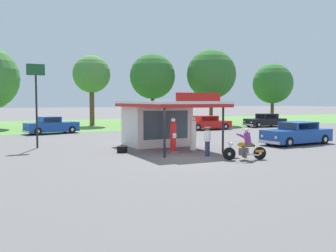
{
  "coord_description": "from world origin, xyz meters",
  "views": [
    {
      "loc": [
        -9.19,
        -16.95,
        2.96
      ],
      "look_at": [
        0.92,
        3.91,
        1.4
      ],
      "focal_mm": 40.28,
      "sensor_mm": 36.0,
      "label": 1
    }
  ],
  "objects_px": {
    "motorcycle_with_rider": "(245,147)",
    "featured_classic_sedan": "(297,134)",
    "parked_car_back_row_centre_left": "(51,126)",
    "gas_pump_nearside": "(173,137)",
    "gas_pump_offside": "(193,135)",
    "roadside_pole_sign": "(36,91)",
    "parked_car_back_row_centre": "(207,123)",
    "spare_tire_stack": "(122,149)",
    "parked_car_back_row_far_left": "(165,126)",
    "bystander_admiring_sedan": "(207,141)",
    "parked_car_back_row_left": "(265,121)"
  },
  "relations": [
    {
      "from": "motorcycle_with_rider",
      "to": "featured_classic_sedan",
      "type": "bearing_deg",
      "value": 28.27
    },
    {
      "from": "motorcycle_with_rider",
      "to": "parked_car_back_row_centre_left",
      "type": "xyz_separation_m",
      "value": [
        -6.35,
        19.91,
        0.04
      ]
    },
    {
      "from": "gas_pump_nearside",
      "to": "gas_pump_offside",
      "type": "distance_m",
      "value": 1.3
    },
    {
      "from": "featured_classic_sedan",
      "to": "roadside_pole_sign",
      "type": "xyz_separation_m",
      "value": [
        -16.11,
        5.62,
        2.83
      ]
    },
    {
      "from": "parked_car_back_row_centre",
      "to": "parked_car_back_row_centre_left",
      "type": "bearing_deg",
      "value": 171.78
    },
    {
      "from": "motorcycle_with_rider",
      "to": "spare_tire_stack",
      "type": "height_order",
      "value": "motorcycle_with_rider"
    },
    {
      "from": "gas_pump_nearside",
      "to": "gas_pump_offside",
      "type": "relative_size",
      "value": 0.97
    },
    {
      "from": "featured_classic_sedan",
      "to": "parked_car_back_row_far_left",
      "type": "relative_size",
      "value": 0.92
    },
    {
      "from": "motorcycle_with_rider",
      "to": "bystander_admiring_sedan",
      "type": "height_order",
      "value": "bystander_admiring_sedan"
    },
    {
      "from": "spare_tire_stack",
      "to": "gas_pump_offside",
      "type": "bearing_deg",
      "value": -20.41
    },
    {
      "from": "gas_pump_offside",
      "to": "featured_classic_sedan",
      "type": "distance_m",
      "value": 8.15
    },
    {
      "from": "spare_tire_stack",
      "to": "parked_car_back_row_centre",
      "type": "bearing_deg",
      "value": 42.89
    },
    {
      "from": "gas_pump_offside",
      "to": "parked_car_back_row_left",
      "type": "bearing_deg",
      "value": 39.52
    },
    {
      "from": "parked_car_back_row_centre_left",
      "to": "spare_tire_stack",
      "type": "relative_size",
      "value": 8.38
    },
    {
      "from": "motorcycle_with_rider",
      "to": "parked_car_back_row_far_left",
      "type": "height_order",
      "value": "motorcycle_with_rider"
    },
    {
      "from": "gas_pump_nearside",
      "to": "gas_pump_offside",
      "type": "bearing_deg",
      "value": 0.0
    },
    {
      "from": "parked_car_back_row_left",
      "to": "parked_car_back_row_far_left",
      "type": "bearing_deg",
      "value": -168.76
    },
    {
      "from": "parked_car_back_row_centre_left",
      "to": "spare_tire_stack",
      "type": "distance_m",
      "value": 14.76
    },
    {
      "from": "parked_car_back_row_left",
      "to": "parked_car_back_row_centre_left",
      "type": "bearing_deg",
      "value": 176.61
    },
    {
      "from": "parked_car_back_row_centre",
      "to": "roadside_pole_sign",
      "type": "distance_m",
      "value": 19.56
    },
    {
      "from": "gas_pump_offside",
      "to": "bystander_admiring_sedan",
      "type": "xyz_separation_m",
      "value": [
        -0.23,
        -1.94,
        -0.1
      ]
    },
    {
      "from": "gas_pump_offside",
      "to": "spare_tire_stack",
      "type": "relative_size",
      "value": 3.44
    },
    {
      "from": "motorcycle_with_rider",
      "to": "parked_car_back_row_left",
      "type": "relative_size",
      "value": 0.44
    },
    {
      "from": "gas_pump_nearside",
      "to": "spare_tire_stack",
      "type": "relative_size",
      "value": 3.33
    },
    {
      "from": "parked_car_back_row_left",
      "to": "bystander_admiring_sedan",
      "type": "height_order",
      "value": "bystander_admiring_sedan"
    },
    {
      "from": "roadside_pole_sign",
      "to": "parked_car_back_row_left",
      "type": "bearing_deg",
      "value": 19.18
    },
    {
      "from": "parked_car_back_row_left",
      "to": "roadside_pole_sign",
      "type": "xyz_separation_m",
      "value": [
        -25.79,
        -8.97,
        2.86
      ]
    },
    {
      "from": "roadside_pole_sign",
      "to": "spare_tire_stack",
      "type": "bearing_deg",
      "value": -46.27
    },
    {
      "from": "parked_car_back_row_left",
      "to": "spare_tire_stack",
      "type": "xyz_separation_m",
      "value": [
        -21.67,
        -13.27,
        -0.5
      ]
    },
    {
      "from": "bystander_admiring_sedan",
      "to": "parked_car_back_row_left",
      "type": "bearing_deg",
      "value": 42.67
    },
    {
      "from": "gas_pump_offside",
      "to": "motorcycle_with_rider",
      "type": "height_order",
      "value": "gas_pump_offside"
    },
    {
      "from": "featured_classic_sedan",
      "to": "parked_car_back_row_far_left",
      "type": "bearing_deg",
      "value": 110.01
    },
    {
      "from": "featured_classic_sedan",
      "to": "parked_car_back_row_centre_left",
      "type": "distance_m",
      "value": 21.02
    },
    {
      "from": "parked_car_back_row_far_left",
      "to": "spare_tire_stack",
      "type": "relative_size",
      "value": 9.69
    },
    {
      "from": "parked_car_back_row_far_left",
      "to": "spare_tire_stack",
      "type": "xyz_separation_m",
      "value": [
        -7.7,
        -10.49,
        -0.49
      ]
    },
    {
      "from": "parked_car_back_row_far_left",
      "to": "gas_pump_offside",
      "type": "bearing_deg",
      "value": -107.88
    },
    {
      "from": "featured_classic_sedan",
      "to": "spare_tire_stack",
      "type": "relative_size",
      "value": 8.95
    },
    {
      "from": "parked_car_back_row_centre",
      "to": "roadside_pole_sign",
      "type": "xyz_separation_m",
      "value": [
        -17.54,
        -8.17,
        2.88
      ]
    },
    {
      "from": "parked_car_back_row_left",
      "to": "gas_pump_nearside",
      "type": "bearing_deg",
      "value": -142.45
    },
    {
      "from": "featured_classic_sedan",
      "to": "roadside_pole_sign",
      "type": "height_order",
      "value": "roadside_pole_sign"
    },
    {
      "from": "motorcycle_with_rider",
      "to": "parked_car_back_row_centre",
      "type": "relative_size",
      "value": 0.43
    },
    {
      "from": "bystander_admiring_sedan",
      "to": "spare_tire_stack",
      "type": "distance_m",
      "value": 4.99
    },
    {
      "from": "gas_pump_offside",
      "to": "roadside_pole_sign",
      "type": "bearing_deg",
      "value": 144.25
    },
    {
      "from": "gas_pump_nearside",
      "to": "parked_car_back_row_far_left",
      "type": "height_order",
      "value": "gas_pump_nearside"
    },
    {
      "from": "gas_pump_nearside",
      "to": "roadside_pole_sign",
      "type": "distance_m",
      "value": 9.17
    },
    {
      "from": "gas_pump_nearside",
      "to": "parked_car_back_row_far_left",
      "type": "xyz_separation_m",
      "value": [
        5.15,
        11.92,
        -0.25
      ]
    },
    {
      "from": "parked_car_back_row_far_left",
      "to": "roadside_pole_sign",
      "type": "xyz_separation_m",
      "value": [
        -11.81,
        -6.19,
        2.87
      ]
    },
    {
      "from": "gas_pump_nearside",
      "to": "parked_car_back_row_left",
      "type": "xyz_separation_m",
      "value": [
        19.13,
        14.7,
        -0.24
      ]
    },
    {
      "from": "roadside_pole_sign",
      "to": "spare_tire_stack",
      "type": "distance_m",
      "value": 6.83
    },
    {
      "from": "gas_pump_nearside",
      "to": "featured_classic_sedan",
      "type": "height_order",
      "value": "gas_pump_nearside"
    }
  ]
}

